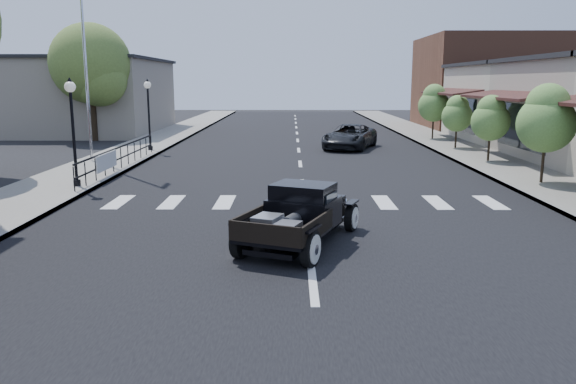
{
  "coord_description": "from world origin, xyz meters",
  "views": [
    {
      "loc": [
        -0.39,
        -12.5,
        3.6
      ],
      "look_at": [
        -0.47,
        0.65,
        1.0
      ],
      "focal_mm": 35.0,
      "sensor_mm": 36.0,
      "label": 1
    }
  ],
  "objects": [
    {
      "name": "small_tree_d",
      "position": [
        8.3,
        17.15,
        1.47
      ],
      "size": [
        1.59,
        1.59,
        2.64
      ],
      "primitive_type": null,
      "color": "#58853D",
      "rests_on": "sidewalk_right"
    },
    {
      "name": "small_tree_b",
      "position": [
        8.3,
        6.74,
        1.78
      ],
      "size": [
        1.96,
        1.96,
        3.27
      ],
      "primitive_type": null,
      "color": "#58853D",
      "rests_on": "sidewalk_right"
    },
    {
      "name": "road_markings",
      "position": [
        0.0,
        10.0,
        0.0
      ],
      "size": [
        12.0,
        60.0,
        0.06
      ],
      "primitive_type": null,
      "color": "silver",
      "rests_on": "ground"
    },
    {
      "name": "far_building_right",
      "position": [
        15.5,
        32.0,
        3.5
      ],
      "size": [
        11.0,
        10.0,
        7.0
      ],
      "primitive_type": "cube",
      "color": "brown",
      "rests_on": "ground"
    },
    {
      "name": "ground",
      "position": [
        0.0,
        0.0,
        0.0
      ],
      "size": [
        120.0,
        120.0,
        0.0
      ],
      "primitive_type": "plane",
      "color": "black",
      "rests_on": "ground"
    },
    {
      "name": "second_car",
      "position": [
        2.77,
        17.83,
        0.65
      ],
      "size": [
        3.64,
        5.14,
        1.3
      ],
      "primitive_type": "imported",
      "rotation": [
        0.0,
        0.0,
        -0.35
      ],
      "color": "black",
      "rests_on": "ground"
    },
    {
      "name": "banner",
      "position": [
        -7.22,
        8.0,
        0.45
      ],
      "size": [
        0.04,
        2.2,
        0.6
      ],
      "primitive_type": null,
      "color": "silver",
      "rests_on": "sidewalk_left"
    },
    {
      "name": "low_building_left",
      "position": [
        -15.0,
        28.0,
        2.5
      ],
      "size": [
        10.0,
        12.0,
        5.0
      ],
      "primitive_type": "cube",
      "color": "gray",
      "rests_on": "ground"
    },
    {
      "name": "lamp_post_b",
      "position": [
        -7.6,
        6.0,
        1.94
      ],
      "size": [
        0.36,
        0.36,
        3.57
      ],
      "primitive_type": null,
      "color": "black",
      "rests_on": "sidewalk_left"
    },
    {
      "name": "road",
      "position": [
        0.0,
        15.0,
        0.01
      ],
      "size": [
        14.0,
        80.0,
        0.02
      ],
      "primitive_type": "cube",
      "color": "black",
      "rests_on": "ground"
    },
    {
      "name": "small_tree_c",
      "position": [
        8.3,
        12.12,
        1.54
      ],
      "size": [
        1.66,
        1.66,
        2.77
      ],
      "primitive_type": null,
      "color": "#58853D",
      "rests_on": "sidewalk_right"
    },
    {
      "name": "lamp_post_c",
      "position": [
        -7.6,
        16.0,
        1.94
      ],
      "size": [
        0.36,
        0.36,
        3.57
      ],
      "primitive_type": null,
      "color": "black",
      "rests_on": "sidewalk_left"
    },
    {
      "name": "hotrod_pickup",
      "position": [
        -0.19,
        -0.37,
        0.7
      ],
      "size": [
        3.25,
        4.42,
        1.39
      ],
      "primitive_type": null,
      "rotation": [
        0.0,
        0.0,
        -0.39
      ],
      "color": "black",
      "rests_on": "ground"
    },
    {
      "name": "big_tree_far",
      "position": [
        -12.5,
        22.0,
        3.53
      ],
      "size": [
        4.81,
        4.81,
        7.06
      ],
      "primitive_type": null,
      "color": "#536C2E",
      "rests_on": "ground"
    },
    {
      "name": "flagpole",
      "position": [
        -9.2,
        12.0,
        6.49
      ],
      "size": [
        0.12,
        0.12,
        12.68
      ],
      "primitive_type": "cylinder",
      "color": "silver",
      "rests_on": "sidewalk_left"
    },
    {
      "name": "small_tree_e",
      "position": [
        8.3,
        22.08,
        1.74
      ],
      "size": [
        1.9,
        1.9,
        3.17
      ],
      "primitive_type": null,
      "color": "#58853D",
      "rests_on": "sidewalk_right"
    },
    {
      "name": "railing",
      "position": [
        -7.3,
        10.0,
        0.65
      ],
      "size": [
        0.08,
        10.0,
        1.0
      ],
      "primitive_type": null,
      "color": "black",
      "rests_on": "sidewalk_left"
    },
    {
      "name": "sidewalk_right",
      "position": [
        8.5,
        15.0,
        0.07
      ],
      "size": [
        3.0,
        80.0,
        0.15
      ],
      "primitive_type": "cube",
      "color": "gray",
      "rests_on": "ground"
    },
    {
      "name": "storefront_far",
      "position": [
        15.0,
        22.0,
        2.25
      ],
      "size": [
        10.0,
        9.0,
        4.5
      ],
      "primitive_type": "cube",
      "color": "#BFB3A2",
      "rests_on": "ground"
    },
    {
      "name": "sidewalk_left",
      "position": [
        -8.5,
        15.0,
        0.07
      ],
      "size": [
        3.0,
        80.0,
        0.15
      ],
      "primitive_type": "cube",
      "color": "gray",
      "rests_on": "ground"
    }
  ]
}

